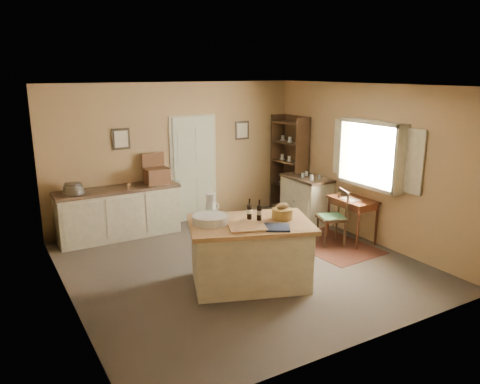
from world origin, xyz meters
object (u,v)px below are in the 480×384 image
Objects in this scene: desk_chair at (332,218)px; sideboard at (119,211)px; work_island at (249,251)px; writing_desk at (353,204)px; shelving_unit at (291,164)px; right_cabinet at (306,199)px.

sideboard is at bearing 162.65° from desk_chair.
work_island is 0.89× the size of sideboard.
sideboard reaches higher than writing_desk.
desk_chair is at bearing -35.50° from sideboard.
desk_chair is at bearing -105.78° from shelving_unit.
right_cabinet is (0.40, 1.22, -0.01)m from desk_chair.
shelving_unit is at bearing 78.41° from right_cabinet.
sideboard is at bearing 176.82° from shelving_unit.
right_cabinet is at bearing -15.37° from sideboard.
right_cabinet reaches higher than writing_desk.
shelving_unit is (0.15, 2.03, 0.34)m from writing_desk.
desk_chair is (-0.40, 0.07, -0.20)m from writing_desk.
right_cabinet is at bearing 89.90° from desk_chair.
desk_chair is (3.04, -2.17, -0.02)m from sideboard.
work_island is at bearing -144.29° from desk_chair.
shelving_unit is at bearing -3.18° from sideboard.
writing_desk is 2.07m from shelving_unit.
shelving_unit reaches higher than work_island.
sideboard reaches higher than desk_chair.
desk_chair is 1.29m from right_cabinet.
work_island reaches higher than sideboard.
work_island is at bearing -70.21° from sideboard.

